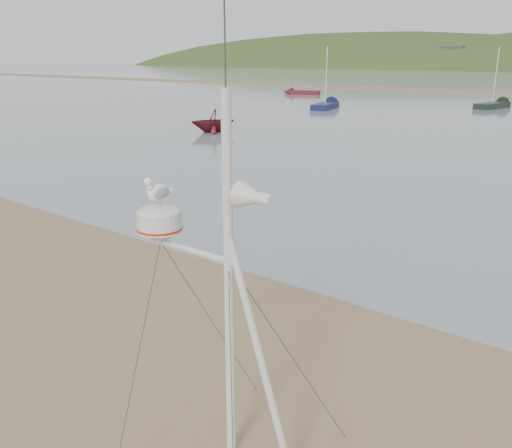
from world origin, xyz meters
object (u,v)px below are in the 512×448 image
Objects in this scene: mast_rig at (223,360)px; sailboat_dark_mid at (499,104)px; sailboat_blue_near at (330,105)px; boat_red at (212,110)px; dinghy_red_far at (297,92)px.

mast_rig is 50.64m from sailboat_dark_mid.
sailboat_dark_mid is (-10.00, 49.63, -0.94)m from mast_rig.
sailboat_blue_near reaches higher than sailboat_dark_mid.
sailboat_dark_mid reaches higher than boat_red.
sailboat_blue_near is 1.02× the size of sailboat_dark_mid.
sailboat_blue_near is (-2.97, 19.05, -1.07)m from boat_red.
sailboat_blue_near reaches higher than dinghy_red_far.
boat_red is at bearing -107.76° from sailboat_dark_mid.
sailboat_blue_near reaches higher than boat_red.
boat_red reaches higher than dinghy_red_far.
mast_rig is at bearing -56.92° from dinghy_red_far.
sailboat_blue_near is at bearing -46.80° from dinghy_red_far.
dinghy_red_far is at bearing 171.96° from sailboat_dark_mid.
sailboat_blue_near is at bearing -141.39° from sailboat_dark_mid.
sailboat_dark_mid is (9.22, 28.78, -1.07)m from boat_red.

